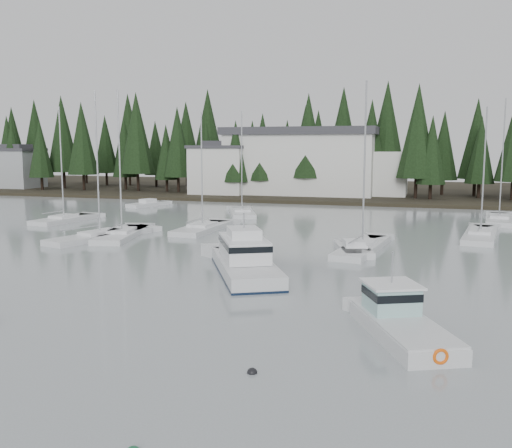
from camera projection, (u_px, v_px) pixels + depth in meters
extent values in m
cube|color=black|center=(343.00, 191.00, 107.42)|extent=(240.00, 54.00, 1.00)
cube|color=silver|center=(220.00, 171.00, 94.93)|extent=(9.00, 7.00, 7.50)
cube|color=#38383D|center=(220.00, 147.00, 94.39)|extent=(9.54, 7.42, 0.50)
cube|color=#38383D|center=(220.00, 143.00, 94.31)|extent=(4.95, 3.85, 0.80)
cube|color=#999EA0|center=(18.00, 169.00, 108.91)|extent=(8.00, 7.00, 7.00)
cube|color=#38383D|center=(17.00, 150.00, 108.40)|extent=(8.48, 7.42, 0.50)
cube|color=#38383D|center=(17.00, 146.00, 108.32)|extent=(4.40, 3.85, 0.80)
cube|color=silver|center=(300.00, 164.00, 93.88)|extent=(24.00, 10.00, 10.00)
cube|color=#38383D|center=(301.00, 131.00, 93.17)|extent=(25.00, 11.00, 1.20)
cube|color=silver|center=(375.00, 173.00, 92.54)|extent=(10.00, 8.00, 7.00)
cube|color=silver|center=(245.00, 272.00, 37.43)|extent=(7.77, 10.98, 1.55)
cube|color=black|center=(245.00, 273.00, 37.45)|extent=(7.83, 11.04, 0.21)
cube|color=white|center=(244.00, 248.00, 37.75)|extent=(4.92, 6.16, 1.40)
cube|color=black|center=(244.00, 243.00, 37.70)|extent=(5.00, 6.23, 0.39)
cube|color=white|center=(244.00, 233.00, 37.61)|extent=(3.02, 3.36, 0.63)
cylinder|color=#A5A8AD|center=(244.00, 221.00, 37.51)|extent=(0.10, 0.10, 1.06)
cube|color=silver|center=(403.00, 335.00, 24.95)|extent=(5.35, 7.69, 1.18)
cube|color=silver|center=(403.00, 321.00, 24.87)|extent=(5.24, 7.53, 0.11)
cube|color=#9BCCC9|center=(391.00, 298.00, 26.21)|extent=(2.81, 2.86, 1.27)
cube|color=white|center=(392.00, 284.00, 26.12)|extent=(3.16, 3.23, 0.11)
cube|color=black|center=(391.00, 293.00, 26.18)|extent=(2.87, 2.91, 0.36)
cylinder|color=#A5A8AD|center=(392.00, 267.00, 26.02)|extent=(0.08, 0.08, 1.46)
torus|color=#F2590C|center=(441.00, 357.00, 21.32)|extent=(0.63, 0.38, 0.64)
cube|color=silver|center=(242.00, 215.00, 69.84)|extent=(5.94, 9.33, 1.05)
cube|color=white|center=(242.00, 210.00, 69.75)|extent=(2.94, 3.55, 0.30)
cylinder|color=#A5A8AD|center=(242.00, 162.00, 68.96)|extent=(0.14, 0.14, 12.00)
cube|color=silver|center=(362.00, 251.00, 45.85)|extent=(3.83, 10.96, 1.05)
cube|color=white|center=(362.00, 243.00, 45.76)|extent=(2.19, 3.84, 0.30)
cylinder|color=#A5A8AD|center=(364.00, 164.00, 44.91)|extent=(0.14, 0.14, 12.89)
cube|color=silver|center=(480.00, 238.00, 52.43)|extent=(4.09, 11.14, 1.05)
cube|color=white|center=(481.00, 231.00, 52.34)|extent=(2.34, 3.91, 0.30)
cylinder|color=#A5A8AD|center=(484.00, 170.00, 51.59)|extent=(0.14, 0.14, 11.35)
cube|color=silver|center=(64.00, 222.00, 63.44)|extent=(3.71, 8.40, 1.05)
cube|color=white|center=(64.00, 216.00, 63.35)|extent=(2.27, 2.97, 0.30)
cylinder|color=#A5A8AD|center=(61.00, 163.00, 62.55)|extent=(0.14, 0.14, 12.13)
cube|color=silver|center=(203.00, 231.00, 56.69)|extent=(3.23, 9.41, 1.05)
cube|color=white|center=(202.00, 224.00, 56.60)|extent=(2.15, 3.23, 0.30)
cylinder|color=#A5A8AD|center=(202.00, 170.00, 55.87)|extent=(0.14, 0.14, 11.11)
cube|color=silver|center=(499.00, 222.00, 63.53)|extent=(3.68, 10.43, 1.05)
cube|color=white|center=(499.00, 216.00, 63.45)|extent=(2.24, 3.64, 0.30)
cylinder|color=#A5A8AD|center=(502.00, 158.00, 62.58)|extent=(0.14, 0.14, 13.01)
cube|color=silver|center=(100.00, 239.00, 51.72)|extent=(5.59, 10.96, 1.05)
cube|color=white|center=(100.00, 232.00, 51.63)|extent=(2.80, 4.00, 0.30)
cylinder|color=#A5A8AD|center=(97.00, 163.00, 50.80)|extent=(0.14, 0.14, 12.65)
cube|color=silver|center=(122.00, 237.00, 52.73)|extent=(4.82, 10.24, 1.05)
cube|color=white|center=(122.00, 230.00, 52.65)|extent=(2.59, 3.70, 0.30)
cylinder|color=#A5A8AD|center=(120.00, 162.00, 51.79)|extent=(0.14, 0.14, 12.88)
cube|color=silver|center=(353.00, 252.00, 44.83)|extent=(3.85, 6.10, 0.90)
cube|color=white|center=(354.00, 243.00, 44.74)|extent=(1.99, 2.20, 0.55)
cube|color=silver|center=(148.00, 206.00, 80.01)|extent=(4.06, 6.77, 0.90)
cube|color=white|center=(148.00, 201.00, 79.92)|extent=(2.05, 2.41, 0.55)
sphere|color=black|center=(252.00, 373.00, 21.05)|extent=(0.39, 0.39, 0.39)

